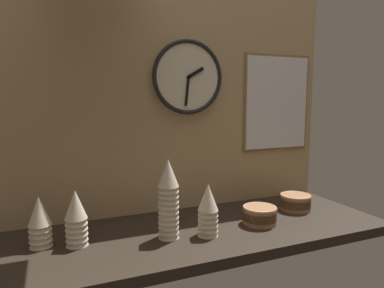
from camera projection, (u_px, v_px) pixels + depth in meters
name	position (u px, v px, depth m)	size (l,w,h in m)	color
ground_plane	(192.00, 233.00, 1.37)	(1.60, 0.56, 0.04)	black
wall_tiled_back	(169.00, 96.00, 1.54)	(1.60, 0.03, 1.05)	tan
cup_stack_center	(168.00, 199.00, 1.26)	(0.08, 0.08, 0.30)	beige
cup_stack_far_left	(40.00, 222.00, 1.19)	(0.08, 0.08, 0.18)	beige
cup_stack_center_right	(208.00, 210.00, 1.28)	(0.08, 0.08, 0.20)	beige
cup_stack_left	(76.00, 218.00, 1.20)	(0.08, 0.08, 0.20)	beige
bowl_stack_far_right	(295.00, 202.00, 1.59)	(0.14, 0.14, 0.07)	#996B47
bowl_stack_right	(260.00, 214.00, 1.41)	(0.14, 0.14, 0.07)	#996B47
wall_clock	(188.00, 77.00, 1.53)	(0.33, 0.03, 0.33)	beige
menu_board	(277.00, 103.00, 1.74)	(0.38, 0.01, 0.48)	olive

